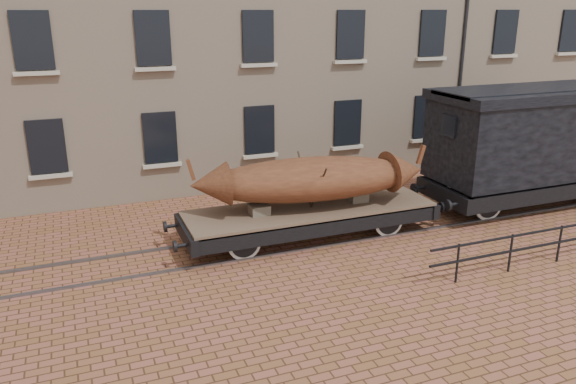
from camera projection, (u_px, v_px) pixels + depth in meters
name	position (u px, v px, depth m)	size (l,w,h in m)	color
ground	(283.00, 242.00, 15.87)	(90.00, 90.00, 0.00)	brown
rail_track	(283.00, 241.00, 15.86)	(30.00, 1.52, 0.06)	#59595E
flatcar_wagon	(310.00, 213.00, 15.92)	(8.02, 2.17, 1.21)	brown
iron_boat	(311.00, 179.00, 15.61)	(6.80, 2.61, 1.62)	brown
goods_van	(532.00, 133.00, 18.10)	(7.59, 2.77, 3.93)	black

